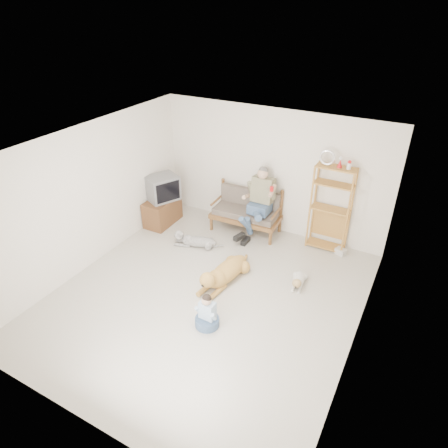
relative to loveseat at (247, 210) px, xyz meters
The scene contains 17 objects.
floor 2.50m from the loveseat, 80.80° to the right, with size 5.50×5.50×0.00m, color silver.
ceiling 3.30m from the loveseat, 80.80° to the right, with size 5.50×5.50×0.00m, color white.
wall_back 1.00m from the loveseat, 39.98° to the left, with size 5.00×5.00×0.00m, color silver.
wall_front 5.26m from the loveseat, 85.66° to the right, with size 5.00×5.00×0.00m, color silver.
wall_left 3.32m from the loveseat, 131.04° to the right, with size 5.50×5.50×0.00m, color silver.
wall_right 3.87m from the loveseat, 39.93° to the right, with size 5.50×5.50×0.00m, color silver.
loveseat is the anchor object (origin of this frame).
man 0.46m from the loveseat, 37.07° to the right, with size 0.60×0.85×1.38m.
etagere 1.82m from the loveseat, ahead, with size 0.80×0.35×2.10m.
book_stack 2.16m from the loveseat, ahead, with size 0.20×0.15×0.13m, color white.
tv_stand 1.96m from the loveseat, 160.35° to the right, with size 0.51×0.91×0.60m.
crt_tv 1.94m from the loveseat, 161.21° to the right, with size 0.76×0.82×0.55m.
wall_outlet 0.93m from the loveseat, 159.90° to the left, with size 0.12×0.02×0.08m, color white.
golden_retriever 1.99m from the loveseat, 76.69° to the right, with size 0.53×1.59×0.48m.
shaggy_dog 1.37m from the loveseat, 120.47° to the right, with size 1.05×0.48×0.33m.
terrier 2.21m from the loveseat, 38.82° to the right, with size 0.27×0.69×0.26m.
child 3.11m from the loveseat, 75.98° to the right, with size 0.39×0.39×0.62m.
Camera 1 is at (2.85, -4.62, 4.64)m, focal length 32.00 mm.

